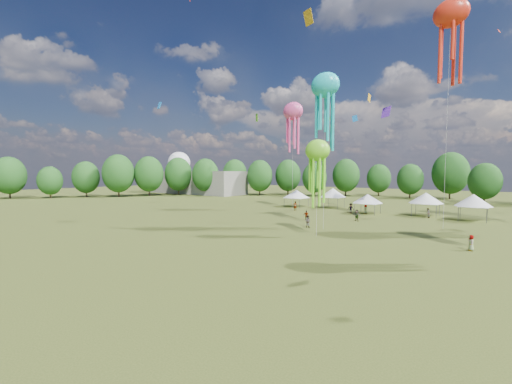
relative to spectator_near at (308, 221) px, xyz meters
The scene contains 9 objects.
ground 33.25m from the spectator_near, 80.75° to the right, with size 300.00×300.00×0.00m, color #384416.
spectator_near is the anchor object (origin of this frame).
spectators_far 13.82m from the spectator_near, 78.47° to the left, with size 30.70×23.11×1.89m.
festival_tents 22.43m from the spectator_near, 85.50° to the left, with size 37.75×10.61×4.28m.
show_kites 27.91m from the spectator_near, 32.41° to the left, with size 48.71×25.11×30.13m.
small_kites 31.87m from the spectator_near, 55.38° to the left, with size 74.88×60.09×43.40m.
treeline 30.28m from the spectator_near, 87.15° to the left, with size 201.57×95.24×13.43m.
hangar 77.39m from the spectator_near, 149.55° to the left, with size 40.00×12.00×8.00m, color gray.
radome 94.65m from the spectator_near, 151.33° to the left, with size 9.00×9.00×16.00m.
Camera 1 is at (15.11, -6.11, 7.65)m, focal length 22.16 mm.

